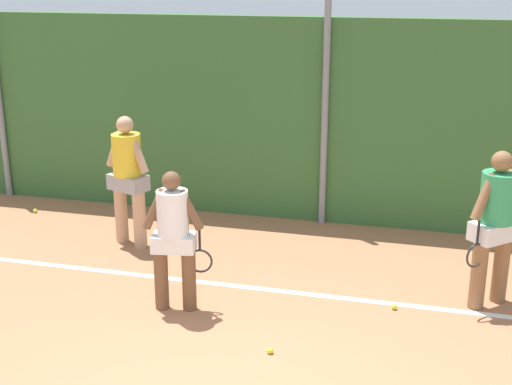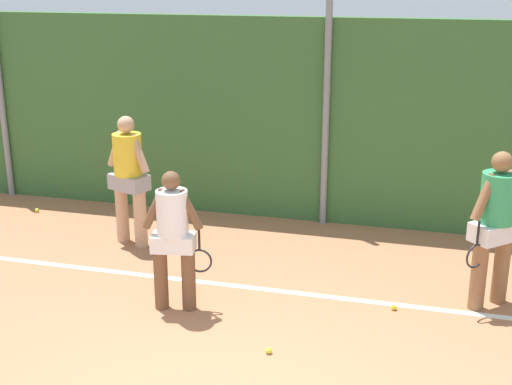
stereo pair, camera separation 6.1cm
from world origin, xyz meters
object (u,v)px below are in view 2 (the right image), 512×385
Objects in this scene: player_midcourt at (495,222)px; tennis_ball_4 at (37,210)px; tennis_ball_0 at (394,307)px; tennis_ball_2 at (269,351)px; player_backcourt_far at (129,174)px; player_foreground_near at (173,234)px.

player_midcourt is 27.63× the size of tennis_ball_4.
tennis_ball_2 is (-1.15, -1.28, 0.00)m from tennis_ball_0.
player_backcourt_far is (-4.75, 0.68, 0.01)m from player_midcourt.
player_midcourt reaches higher than tennis_ball_0.
tennis_ball_2 is at bearing -34.74° from tennis_ball_4.
tennis_ball_2 is (1.26, -0.68, -0.88)m from player_foreground_near.
player_backcourt_far is at bearing -51.87° from player_midcourt.
player_midcourt is 27.63× the size of tennis_ball_0.
player_backcourt_far is 2.42m from tennis_ball_4.
tennis_ball_0 is 1.72m from tennis_ball_2.
tennis_ball_2 and tennis_ball_4 have the same top height.
tennis_ball_0 is 1.00× the size of tennis_ball_2.
player_midcourt is (3.43, 1.01, 0.11)m from player_foreground_near.
player_midcourt is 1.00× the size of player_backcourt_far.
player_foreground_near is at bearing -166.02° from tennis_ball_0.
player_backcourt_far is 4.01m from tennis_ball_0.
tennis_ball_0 is at bearing -18.42° from tennis_ball_4.
player_foreground_near is 24.65× the size of tennis_ball_4.
player_midcourt reaches higher than player_foreground_near.
player_midcourt is at bearing 6.52° from player_foreground_near.
player_foreground_near reaches higher than tennis_ball_4.
player_backcourt_far reaches higher than player_midcourt.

